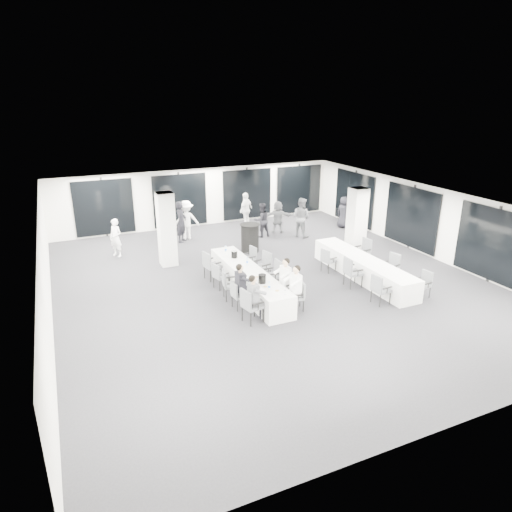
{
  "coord_description": "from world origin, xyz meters",
  "views": [
    {
      "loc": [
        -6.43,
        -13.12,
        6.23
      ],
      "look_at": [
        -0.65,
        -0.2,
        1.14
      ],
      "focal_mm": 32.0,
      "sensor_mm": 36.0,
      "label": 1
    }
  ],
  "objects": [
    {
      "name": "banquet_table_side",
      "position": [
        3.16,
        -0.95,
        0.38
      ],
      "size": [
        0.9,
        5.0,
        0.75
      ],
      "primitive_type": "cube",
      "color": "white",
      "rests_on": "floor"
    },
    {
      "name": "standing_guest_c",
      "position": [
        -1.24,
        6.07,
        0.99
      ],
      "size": [
        1.39,
        0.9,
        1.98
      ],
      "primitive_type": "imported",
      "rotation": [
        0.0,
        0.0,
        2.93
      ],
      "color": "white",
      "rests_on": "floor"
    },
    {
      "name": "chair_main_right_far",
      "position": [
        -0.15,
        1.43,
        0.5
      ],
      "size": [
        0.52,
        0.55,
        0.87
      ],
      "rotation": [
        0.0,
        0.0,
        1.77
      ],
      "color": "#53565B",
      "rests_on": "floor"
    },
    {
      "name": "seated_guest_b",
      "position": [
        -1.64,
        -1.4,
        0.81
      ],
      "size": [
        0.5,
        0.38,
        1.44
      ],
      "rotation": [
        0.0,
        0.0,
        -1.57
      ],
      "color": "black",
      "rests_on": "floor"
    },
    {
      "name": "standing_guest_a",
      "position": [
        -1.56,
        5.77,
        1.02
      ],
      "size": [
        0.93,
        0.96,
        2.05
      ],
      "primitive_type": "imported",
      "rotation": [
        0.0,
        0.0,
        0.95
      ],
      "color": "black",
      "rests_on": "floor"
    },
    {
      "name": "plate_c",
      "position": [
        -1.0,
        -1.03,
        0.76
      ],
      "size": [
        0.2,
        0.2,
        0.03
      ],
      "color": "white",
      "rests_on": "banquet_table_main"
    },
    {
      "name": "ice_bucket_far",
      "position": [
        -0.97,
        0.95,
        0.87
      ],
      "size": [
        0.22,
        0.22,
        0.25
      ],
      "primitive_type": "cylinder",
      "color": "black",
      "rests_on": "banquet_table_main"
    },
    {
      "name": "chair_main_left_second",
      "position": [
        -1.8,
        -1.41,
        0.49
      ],
      "size": [
        0.47,
        0.51,
        0.86
      ],
      "rotation": [
        0.0,
        0.0,
        -1.49
      ],
      "color": "#53565B",
      "rests_on": "floor"
    },
    {
      "name": "standing_guest_f",
      "position": [
        2.92,
        5.3,
        0.85
      ],
      "size": [
        1.67,
        1.17,
        1.7
      ],
      "primitive_type": "imported",
      "rotation": [
        0.0,
        0.0,
        2.73
      ],
      "color": "#575A5F",
      "rests_on": "floor"
    },
    {
      "name": "plate_a",
      "position": [
        -1.08,
        -1.83,
        0.76
      ],
      "size": [
        0.19,
        0.19,
        0.03
      ],
      "color": "white",
      "rests_on": "banquet_table_main"
    },
    {
      "name": "chair_side_right_mid",
      "position": [
        3.99,
        -1.49,
        0.54
      ],
      "size": [
        0.58,
        0.6,
        0.95
      ],
      "rotation": [
        0.0,
        0.0,
        1.81
      ],
      "color": "#53565B",
      "rests_on": "floor"
    },
    {
      "name": "chair_side_right_far",
      "position": [
        4.0,
        0.16,
        0.58
      ],
      "size": [
        0.56,
        0.61,
        1.02
      ],
      "rotation": [
        0.0,
        0.0,
        1.65
      ],
      "color": "#53565B",
      "rests_on": "floor"
    },
    {
      "name": "chair_main_left_fourth",
      "position": [
        -1.8,
        0.26,
        0.5
      ],
      "size": [
        0.54,
        0.56,
        0.88
      ],
      "rotation": [
        0.0,
        0.0,
        -1.32
      ],
      "color": "#53565B",
      "rests_on": "floor"
    },
    {
      "name": "banquet_table_main",
      "position": [
        -0.97,
        -0.32,
        0.38
      ],
      "size": [
        0.9,
        5.0,
        0.75
      ],
      "primitive_type": "cube",
      "color": "white",
      "rests_on": "floor"
    },
    {
      "name": "chair_main_left_near",
      "position": [
        -1.81,
        -2.38,
        0.59
      ],
      "size": [
        0.61,
        0.65,
        1.03
      ],
      "rotation": [
        0.0,
        0.0,
        -1.37
      ],
      "color": "#53565B",
      "rests_on": "floor"
    },
    {
      "name": "water_bottle_a",
      "position": [
        -1.05,
        -2.03,
        0.87
      ],
      "size": [
        0.07,
        0.07,
        0.23
      ],
      "primitive_type": "cylinder",
      "color": "silver",
      "rests_on": "banquet_table_main"
    },
    {
      "name": "plate_b",
      "position": [
        -0.88,
        -2.24,
        0.76
      ],
      "size": [
        0.2,
        0.2,
        0.03
      ],
      "color": "white",
      "rests_on": "banquet_table_main"
    },
    {
      "name": "column_right",
      "position": [
        4.2,
        1.0,
        1.4
      ],
      "size": [
        0.6,
        0.6,
        2.8
      ],
      "primitive_type": "cube",
      "color": "silver",
      "rests_on": "floor"
    },
    {
      "name": "chair_main_right_second",
      "position": [
        -0.14,
        -1.51,
        0.57
      ],
      "size": [
        0.59,
        0.62,
        1.0
      ],
      "rotation": [
        0.0,
        0.0,
        1.75
      ],
      "color": "#53565B",
      "rests_on": "floor"
    },
    {
      "name": "wine_glass",
      "position": [
        -0.79,
        -2.55,
        0.89
      ],
      "size": [
        0.07,
        0.07,
        0.19
      ],
      "color": "silver",
      "rests_on": "banquet_table_main"
    },
    {
      "name": "seated_guest_c",
      "position": [
        -0.31,
        -2.2,
        0.81
      ],
      "size": [
        0.5,
        0.38,
        1.44
      ],
      "rotation": [
        0.0,
        0.0,
        1.57
      ],
      "color": "white",
      "rests_on": "floor"
    },
    {
      "name": "chair_main_left_far",
      "position": [
        -1.81,
        1.12,
        0.58
      ],
      "size": [
        0.61,
        0.64,
        1.02
      ],
      "rotation": [
        0.0,
        0.0,
        -1.38
      ],
      "color": "#53565B",
      "rests_on": "floor"
    },
    {
      "name": "chair_side_left_far",
      "position": [
        2.33,
        0.08,
        0.5
      ],
      "size": [
        0.54,
        0.56,
        0.88
      ],
      "rotation": [
        0.0,
        0.0,
        -1.32
      ],
      "color": "#53565B",
      "rests_on": "floor"
    },
    {
      "name": "chair_main_right_fourth",
      "position": [
        -0.14,
        0.3,
        0.59
      ],
      "size": [
        0.61,
        0.65,
        1.03
      ],
      "rotation": [
        0.0,
        0.0,
        1.78
      ],
      "color": "#53565B",
      "rests_on": "floor"
    },
    {
      "name": "chair_main_right_near",
      "position": [
        -0.15,
        -2.21,
        0.5
      ],
      "size": [
        0.54,
        0.56,
        0.88
      ],
      "rotation": [
        0.0,
        0.0,
        1.34
      ],
      "color": "#53565B",
      "rests_on": "floor"
    },
    {
      "name": "chair_side_left_near",
      "position": [
        2.32,
        -2.89,
        0.55
      ],
      "size": [
        0.52,
        0.57,
        0.96
      ],
      "rotation": [
        0.0,
        0.0,
        -1.5
      ],
      "color": "#53565B",
      "rests_on": "floor"
    },
    {
      "name": "water_bottle_c",
      "position": [
        -1.04,
        1.64,
        0.86
      ],
      "size": [
        0.07,
        0.07,
        0.23
      ],
      "primitive_type": "cylinder",
      "color": "silver",
      "rests_on": "banquet_table_main"
    },
    {
      "name": "room",
      "position": [
        0.89,
        1.11,
        1.39
      ],
      "size": [
        14.04,
        16.04,
        2.84
      ],
      "color": "#222227",
      "rests_on": "ground"
    },
    {
      "name": "ice_bucket_near",
      "position": [
        -1.03,
        -1.5,
        0.89
      ],
      "size": [
        0.24,
        0.24,
        0.27
      ],
      "primitive_type": "cylinder",
      "color": "black",
      "rests_on": "banquet_table_main"
    },
    {
      "name": "chair_side_right_near",
      "position": [
        3.98,
        -3.04,
        0.49
      ],
      "size": [
        0.49,
        0.53,
        0.86
      ],
      "rotation": [
        0.0,
        0.0,
        1.71
      ],
      "color": "#53565B",
      "rests_on": "floor"
    },
    {
      "name": "water_bottle_b",
      "position": [
        -0.82,
        0.15,
        0.86
      ],
      "size": [
        0.07,
        0.07,
        0.23
      ],
      "primitive_type": "cylinder",
      "color": "silver",
      "rests_on": "banquet_table_main"
    },
    {
      "name": "standing_guest_e",
      "position": [
        6.2,
        4.73,
        0.87
      ],
      "size": [
        0.79,
        0.97,
        1.74
      ],
      "primitive_type": "imported",
      "rotation": [
        0.0,
        0.0,
        1.97
      ],
      "color": "black",
      "rests_on": "floor"
    },
    {
      "name": "standing_guest_h",
      "position": [
        3.61,
        4.32,
        1.02
      ],
      "size": [
        1.0,
        1.15,
        2.03
      ],
      "primitive_type": "imported",
      "rotation": [
        0.0,
        0.0,
        2.07
      ],
      "color": "#575A5F",
      "rests_on": "floor"
    },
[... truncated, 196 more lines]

